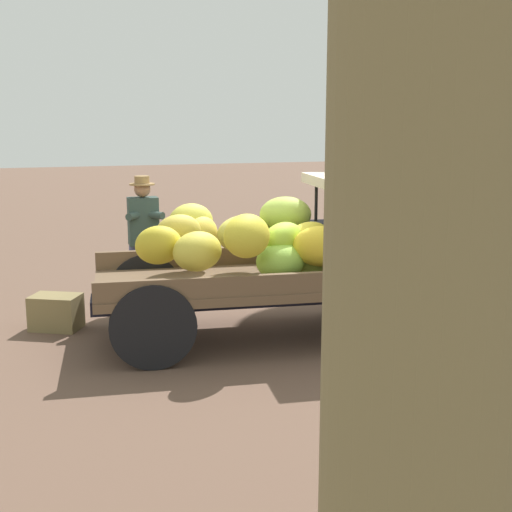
{
  "coord_description": "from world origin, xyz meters",
  "views": [
    {
      "loc": [
        -2.71,
        -7.65,
        2.59
      ],
      "look_at": [
        -0.33,
        -0.12,
        0.99
      ],
      "focal_mm": 48.59,
      "sensor_mm": 36.0,
      "label": 1
    }
  ],
  "objects_px": {
    "truck": "(297,256)",
    "wooden_crate": "(56,312)",
    "loose_banana_bunch": "(243,283)",
    "farmer": "(144,233)"
  },
  "relations": [
    {
      "from": "wooden_crate",
      "to": "truck",
      "type": "bearing_deg",
      "value": -22.46
    },
    {
      "from": "loose_banana_bunch",
      "to": "farmer",
      "type": "bearing_deg",
      "value": -173.46
    },
    {
      "from": "farmer",
      "to": "truck",
      "type": "bearing_deg",
      "value": 40.74
    },
    {
      "from": "farmer",
      "to": "loose_banana_bunch",
      "type": "xyz_separation_m",
      "value": [
        1.45,
        0.17,
        -0.84
      ]
    },
    {
      "from": "farmer",
      "to": "loose_banana_bunch",
      "type": "relative_size",
      "value": 3.21
    },
    {
      "from": "wooden_crate",
      "to": "loose_banana_bunch",
      "type": "relative_size",
      "value": 1.04
    },
    {
      "from": "farmer",
      "to": "loose_banana_bunch",
      "type": "height_order",
      "value": "farmer"
    },
    {
      "from": "truck",
      "to": "wooden_crate",
      "type": "relative_size",
      "value": 7.83
    },
    {
      "from": "wooden_crate",
      "to": "farmer",
      "type": "bearing_deg",
      "value": 29.39
    },
    {
      "from": "truck",
      "to": "farmer",
      "type": "bearing_deg",
      "value": 136.15
    }
  ]
}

